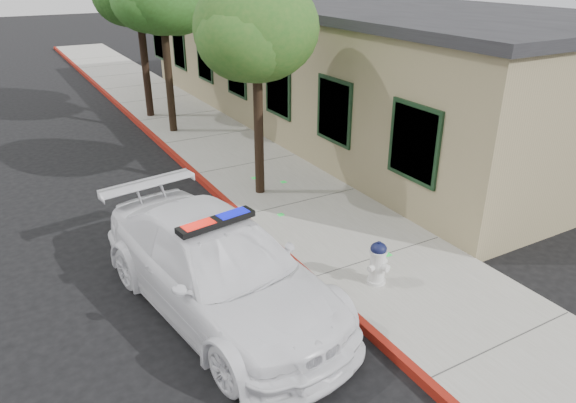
% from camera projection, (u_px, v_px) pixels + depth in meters
% --- Properties ---
extents(ground, '(120.00, 120.00, 0.00)m').
position_uv_depth(ground, '(310.00, 285.00, 9.75)').
color(ground, black).
rests_on(ground, ground).
extents(sidewalk, '(3.20, 60.00, 0.15)m').
position_uv_depth(sidewalk, '(301.00, 204.00, 12.81)').
color(sidewalk, gray).
rests_on(sidewalk, ground).
extents(red_curb, '(0.14, 60.00, 0.16)m').
position_uv_depth(red_curb, '(243.00, 218.00, 12.11)').
color(red_curb, maroon).
rests_on(red_curb, ground).
extents(clapboard_building, '(7.30, 20.89, 4.24)m').
position_uv_depth(clapboard_building, '(337.00, 62.00, 18.99)').
color(clapboard_building, '#92835F').
rests_on(clapboard_building, ground).
extents(police_car, '(3.08, 5.80, 1.72)m').
position_uv_depth(police_car, '(219.00, 268.00, 8.78)').
color(police_car, white).
rests_on(police_car, ground).
extents(fire_hydrant, '(0.48, 0.41, 0.83)m').
position_uv_depth(fire_hydrant, '(378.00, 262.00, 9.39)').
color(fire_hydrant, silver).
rests_on(fire_hydrant, sidewalk).
extents(street_tree_near, '(2.97, 2.82, 5.16)m').
position_uv_depth(street_tree_near, '(257.00, 33.00, 11.72)').
color(street_tree_near, black).
rests_on(street_tree_near, sidewalk).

